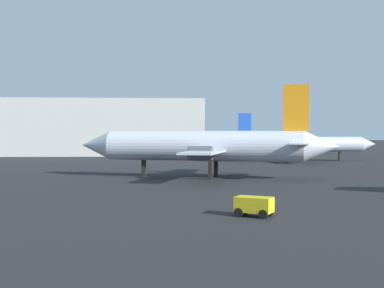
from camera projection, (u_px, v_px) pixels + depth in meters
airplane_distant at (205, 146)px, 61.77m from camera, size 31.04×21.09×10.97m
airplane_far_right at (301, 144)px, 95.04m from camera, size 29.25×20.50×8.84m
baggage_cart at (254, 205)px, 34.01m from camera, size 2.73×2.34×1.30m
terminal_building at (70, 128)px, 124.19m from camera, size 62.79×21.84×12.95m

